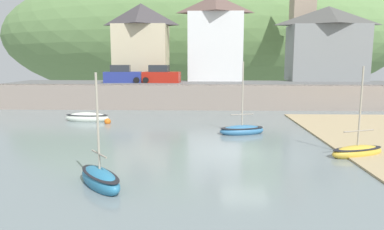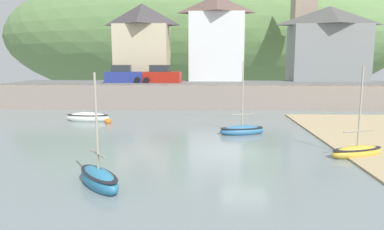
{
  "view_description": "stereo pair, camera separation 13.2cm",
  "coord_description": "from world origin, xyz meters",
  "px_view_note": "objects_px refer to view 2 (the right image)",
  "views": [
    {
      "loc": [
        -2.22,
        -18.44,
        4.92
      ],
      "look_at": [
        -2.99,
        4.11,
        1.37
      ],
      "focal_mm": 32.96,
      "sensor_mm": 36.0,
      "label": 1
    },
    {
      "loc": [
        -2.09,
        -18.43,
        4.92
      ],
      "look_at": [
        -2.99,
        4.11,
        1.37
      ],
      "focal_mm": 32.96,
      "sensor_mm": 36.0,
      "label": 2
    }
  ],
  "objects_px": {
    "sailboat_tall_mast": "(88,117)",
    "waterfront_building_right": "(328,43)",
    "waterfront_building_left": "(143,42)",
    "motorboat_with_cabin": "(242,130)",
    "waterfront_building_centre": "(216,38)",
    "parked_car_near_slipway": "(123,75)",
    "church_with_spire": "(303,18)",
    "parked_car_by_wall": "(162,75)",
    "dinghy_open_wooden": "(357,151)",
    "mooring_buoy": "(108,121)",
    "sailboat_white_hull": "(99,179)"
  },
  "relations": [
    {
      "from": "waterfront_building_right",
      "to": "parked_car_by_wall",
      "type": "height_order",
      "value": "waterfront_building_right"
    },
    {
      "from": "parked_car_near_slipway",
      "to": "mooring_buoy",
      "type": "bearing_deg",
      "value": -88.26
    },
    {
      "from": "sailboat_white_hull",
      "to": "dinghy_open_wooden",
      "type": "bearing_deg",
      "value": 72.84
    },
    {
      "from": "mooring_buoy",
      "to": "sailboat_tall_mast",
      "type": "bearing_deg",
      "value": 150.72
    },
    {
      "from": "motorboat_with_cabin",
      "to": "parked_car_by_wall",
      "type": "distance_m",
      "value": 17.71
    },
    {
      "from": "church_with_spire",
      "to": "sailboat_tall_mast",
      "type": "xyz_separation_m",
      "value": [
        -22.2,
        -19.74,
        -9.97
      ]
    },
    {
      "from": "sailboat_white_hull",
      "to": "motorboat_with_cabin",
      "type": "bearing_deg",
      "value": 108.09
    },
    {
      "from": "waterfront_building_centre",
      "to": "parked_car_near_slipway",
      "type": "bearing_deg",
      "value": -156.58
    },
    {
      "from": "sailboat_tall_mast",
      "to": "mooring_buoy",
      "type": "bearing_deg",
      "value": -24.07
    },
    {
      "from": "waterfront_building_right",
      "to": "church_with_spire",
      "type": "height_order",
      "value": "church_with_spire"
    },
    {
      "from": "sailboat_tall_mast",
      "to": "dinghy_open_wooden",
      "type": "relative_size",
      "value": 0.78
    },
    {
      "from": "motorboat_with_cabin",
      "to": "dinghy_open_wooden",
      "type": "bearing_deg",
      "value": -60.19
    },
    {
      "from": "waterfront_building_left",
      "to": "motorboat_with_cabin",
      "type": "distance_m",
      "value": 23.77
    },
    {
      "from": "waterfront_building_right",
      "to": "parked_car_near_slipway",
      "type": "distance_m",
      "value": 24.54
    },
    {
      "from": "motorboat_with_cabin",
      "to": "parked_car_near_slipway",
      "type": "bearing_deg",
      "value": 111.51
    },
    {
      "from": "waterfront_building_left",
      "to": "mooring_buoy",
      "type": "xyz_separation_m",
      "value": [
        0.15,
        -16.85,
        -6.96
      ]
    },
    {
      "from": "waterfront_building_left",
      "to": "sailboat_white_hull",
      "type": "distance_m",
      "value": 31.49
    },
    {
      "from": "dinghy_open_wooden",
      "to": "parked_car_by_wall",
      "type": "height_order",
      "value": "dinghy_open_wooden"
    },
    {
      "from": "mooring_buoy",
      "to": "parked_car_by_wall",
      "type": "bearing_deg",
      "value": 77.56
    },
    {
      "from": "waterfront_building_centre",
      "to": "parked_car_near_slipway",
      "type": "distance_m",
      "value": 12.14
    },
    {
      "from": "waterfront_building_centre",
      "to": "sailboat_tall_mast",
      "type": "xyz_separation_m",
      "value": [
        -10.78,
        -15.74,
        -7.3
      ]
    },
    {
      "from": "waterfront_building_right",
      "to": "dinghy_open_wooden",
      "type": "xyz_separation_m",
      "value": [
        -6.84,
        -25.76,
        -6.61
      ]
    },
    {
      "from": "parked_car_near_slipway",
      "to": "mooring_buoy",
      "type": "height_order",
      "value": "parked_car_near_slipway"
    },
    {
      "from": "waterfront_building_centre",
      "to": "sailboat_tall_mast",
      "type": "height_order",
      "value": "waterfront_building_centre"
    },
    {
      "from": "church_with_spire",
      "to": "dinghy_open_wooden",
      "type": "bearing_deg",
      "value": -99.18
    },
    {
      "from": "church_with_spire",
      "to": "motorboat_with_cabin",
      "type": "xyz_separation_m",
      "value": [
        -10.16,
        -24.34,
        -9.98
      ]
    },
    {
      "from": "church_with_spire",
      "to": "sailboat_tall_mast",
      "type": "height_order",
      "value": "church_with_spire"
    },
    {
      "from": "sailboat_white_hull",
      "to": "parked_car_near_slipway",
      "type": "bearing_deg",
      "value": 152.01
    },
    {
      "from": "waterfront_building_centre",
      "to": "dinghy_open_wooden",
      "type": "height_order",
      "value": "waterfront_building_centre"
    },
    {
      "from": "waterfront_building_centre",
      "to": "waterfront_building_right",
      "type": "xyz_separation_m",
      "value": [
        13.45,
        0.0,
        -0.7
      ]
    },
    {
      "from": "sailboat_tall_mast",
      "to": "motorboat_with_cabin",
      "type": "relative_size",
      "value": 0.75
    },
    {
      "from": "sailboat_tall_mast",
      "to": "waterfront_building_right",
      "type": "bearing_deg",
      "value": 38.22
    },
    {
      "from": "waterfront_building_right",
      "to": "church_with_spire",
      "type": "xyz_separation_m",
      "value": [
        -2.03,
        4.0,
        3.37
      ]
    },
    {
      "from": "motorboat_with_cabin",
      "to": "parked_car_by_wall",
      "type": "bearing_deg",
      "value": 100.02
    },
    {
      "from": "waterfront_building_right",
      "to": "sailboat_tall_mast",
      "type": "bearing_deg",
      "value": -147.0
    },
    {
      "from": "sailboat_tall_mast",
      "to": "motorboat_with_cabin",
      "type": "bearing_deg",
      "value": -15.71
    },
    {
      "from": "waterfront_building_right",
      "to": "parked_car_by_wall",
      "type": "relative_size",
      "value": 2.17
    },
    {
      "from": "church_with_spire",
      "to": "parked_car_by_wall",
      "type": "relative_size",
      "value": 3.6
    },
    {
      "from": "waterfront_building_left",
      "to": "sailboat_tall_mast",
      "type": "height_order",
      "value": "waterfront_building_left"
    },
    {
      "from": "waterfront_building_centre",
      "to": "church_with_spire",
      "type": "xyz_separation_m",
      "value": [
        11.43,
        4.0,
        2.66
      ]
    },
    {
      "from": "dinghy_open_wooden",
      "to": "parked_car_near_slipway",
      "type": "distance_m",
      "value": 27.38
    },
    {
      "from": "mooring_buoy",
      "to": "waterfront_building_centre",
      "type": "bearing_deg",
      "value": 62.43
    },
    {
      "from": "dinghy_open_wooden",
      "to": "mooring_buoy",
      "type": "height_order",
      "value": "dinghy_open_wooden"
    },
    {
      "from": "waterfront_building_left",
      "to": "parked_car_by_wall",
      "type": "relative_size",
      "value": 2.18
    },
    {
      "from": "sailboat_white_hull",
      "to": "parked_car_by_wall",
      "type": "distance_m",
      "value": 26.21
    },
    {
      "from": "motorboat_with_cabin",
      "to": "waterfront_building_right",
      "type": "bearing_deg",
      "value": 44.24
    },
    {
      "from": "waterfront_building_right",
      "to": "parked_car_near_slipway",
      "type": "relative_size",
      "value": 2.17
    },
    {
      "from": "sailboat_white_hull",
      "to": "mooring_buoy",
      "type": "distance_m",
      "value": 14.12
    },
    {
      "from": "waterfront_building_right",
      "to": "motorboat_with_cabin",
      "type": "height_order",
      "value": "waterfront_building_right"
    },
    {
      "from": "waterfront_building_left",
      "to": "parked_car_near_slipway",
      "type": "relative_size",
      "value": 2.17
    }
  ]
}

